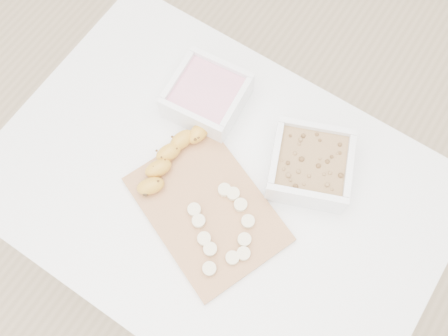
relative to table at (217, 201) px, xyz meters
The scene contains 7 objects.
ground 0.65m from the table, ahead, with size 3.50×3.50×0.00m, color #C6AD89.
table is the anchor object (origin of this frame).
bowl_yogurt 0.25m from the table, 129.63° to the left, with size 0.18×0.18×0.08m.
bowl_granola 0.25m from the table, 44.17° to the left, with size 0.22×0.22×0.08m.
cutting_board 0.12m from the table, 78.49° to the right, with size 0.33×0.24×0.01m, color tan.
banana 0.17m from the table, behind, with size 0.06×0.21×0.04m, color gold, non-canonical shape.
banana_slices 0.16m from the table, 47.57° to the right, with size 0.17×0.19×0.02m.
Camera 1 is at (0.21, -0.28, 1.81)m, focal length 40.00 mm.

